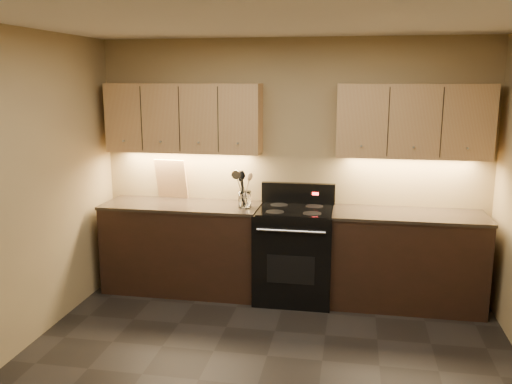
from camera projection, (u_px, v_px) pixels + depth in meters
ceiling at (258, 13)px, 3.42m from camera, size 4.00×4.00×0.00m
wall_back at (291, 167)px, 5.61m from camera, size 4.00×0.04×2.60m
counter_left at (183, 247)px, 5.68m from camera, size 1.62×0.62×0.93m
counter_right at (407, 259)px, 5.29m from camera, size 1.46×0.62×0.93m
stove at (294, 252)px, 5.46m from camera, size 0.76×0.68×1.14m
upper_cab_left at (184, 118)px, 5.55m from camera, size 1.60×0.30×0.70m
upper_cab_right at (413, 121)px, 5.16m from camera, size 1.44×0.30×0.70m
outlet_plate at (172, 180)px, 5.87m from camera, size 0.08×0.01×0.12m
utensil_crock at (245, 200)px, 5.43m from camera, size 0.14×0.14×0.16m
cutting_board at (171, 179)px, 5.81m from camera, size 0.35×0.15×0.43m
wooden_spoon at (242, 189)px, 5.41m from camera, size 0.14×0.17×0.34m
black_spoon at (244, 188)px, 5.42m from camera, size 0.07×0.10×0.35m
black_turner at (245, 191)px, 5.39m from camera, size 0.16×0.17×0.33m
steel_spatula at (247, 187)px, 5.42m from camera, size 0.17×0.12×0.38m
steel_skimmer at (246, 188)px, 5.39m from camera, size 0.20×0.14×0.38m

